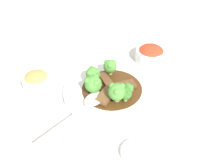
% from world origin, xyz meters
% --- Properties ---
extents(ground_plane, '(4.00, 4.00, 0.00)m').
position_xyz_m(ground_plane, '(0.00, 0.00, 0.00)').
color(ground_plane, silver).
extents(main_plate, '(0.30, 0.30, 0.02)m').
position_xyz_m(main_plate, '(0.00, 0.00, 0.01)').
color(main_plate, white).
rests_on(main_plate, ground_plane).
extents(beef_strip_0, '(0.07, 0.04, 0.01)m').
position_xyz_m(beef_strip_0, '(-0.05, 0.00, 0.03)').
color(beef_strip_0, brown).
rests_on(beef_strip_0, main_plate).
extents(beef_strip_1, '(0.07, 0.07, 0.01)m').
position_xyz_m(beef_strip_1, '(0.02, 0.03, 0.02)').
color(beef_strip_1, brown).
rests_on(beef_strip_1, main_plate).
extents(beef_strip_2, '(0.08, 0.08, 0.01)m').
position_xyz_m(beef_strip_2, '(0.02, -0.03, 0.02)').
color(beef_strip_2, brown).
rests_on(beef_strip_2, main_plate).
extents(broccoli_floret_0, '(0.05, 0.05, 0.06)m').
position_xyz_m(broccoli_floret_0, '(-0.04, 0.04, 0.05)').
color(broccoli_floret_0, '#7FA84C').
rests_on(broccoli_floret_0, main_plate).
extents(broccoli_floret_1, '(0.03, 0.03, 0.04)m').
position_xyz_m(broccoli_floret_1, '(-0.01, -0.05, 0.04)').
color(broccoli_floret_1, '#8EB756').
rests_on(broccoli_floret_1, main_plate).
extents(broccoli_floret_2, '(0.05, 0.05, 0.06)m').
position_xyz_m(broccoli_floret_2, '(-0.04, -0.03, 0.05)').
color(broccoli_floret_2, '#8EB756').
rests_on(broccoli_floret_2, main_plate).
extents(broccoli_floret_3, '(0.04, 0.04, 0.05)m').
position_xyz_m(broccoli_floret_3, '(-0.03, -0.06, 0.05)').
color(broccoli_floret_3, '#7FA84C').
rests_on(broccoli_floret_3, main_plate).
extents(broccoli_floret_4, '(0.04, 0.04, 0.06)m').
position_xyz_m(broccoli_floret_4, '(-0.00, 0.06, 0.05)').
color(broccoli_floret_4, '#8EB756').
rests_on(broccoli_floret_4, main_plate).
extents(broccoli_floret_5, '(0.04, 0.04, 0.05)m').
position_xyz_m(broccoli_floret_5, '(0.06, 0.03, 0.05)').
color(broccoli_floret_5, '#7FA84C').
rests_on(broccoli_floret_5, main_plate).
extents(serving_spoon, '(0.24, 0.11, 0.01)m').
position_xyz_m(serving_spoon, '(-0.09, 0.03, 0.03)').
color(serving_spoon, silver).
rests_on(serving_spoon, main_plate).
extents(side_bowl_kimchi, '(0.11, 0.11, 0.06)m').
position_xyz_m(side_bowl_kimchi, '(0.21, -0.06, 0.03)').
color(side_bowl_kimchi, white).
rests_on(side_bowl_kimchi, ground_plane).
extents(side_bowl_appetizer, '(0.09, 0.09, 0.06)m').
position_xyz_m(side_bowl_appetizer, '(-0.07, 0.22, 0.03)').
color(side_bowl_appetizer, white).
rests_on(side_bowl_appetizer, ground_plane).
extents(sauce_dish, '(0.08, 0.08, 0.01)m').
position_xyz_m(sauce_dish, '(-0.18, -0.14, 0.01)').
color(sauce_dish, white).
rests_on(sauce_dish, ground_plane).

